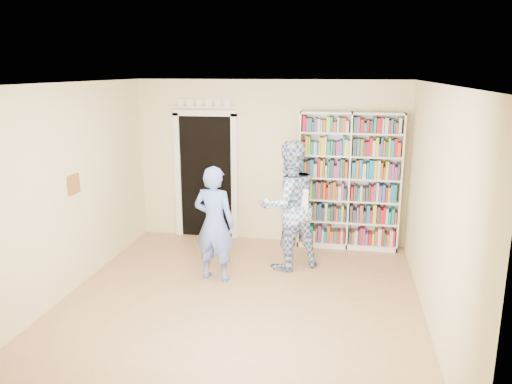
% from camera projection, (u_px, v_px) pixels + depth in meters
% --- Properties ---
extents(floor, '(5.00, 5.00, 0.00)m').
position_uv_depth(floor, '(239.00, 304.00, 6.25)').
color(floor, '#A67750').
rests_on(floor, ground).
extents(ceiling, '(5.00, 5.00, 0.00)m').
position_uv_depth(ceiling, '(237.00, 84.00, 5.60)').
color(ceiling, white).
rests_on(ceiling, wall_back).
extents(wall_back, '(4.50, 0.00, 4.50)m').
position_uv_depth(wall_back, '(270.00, 162.00, 8.31)').
color(wall_back, beige).
rests_on(wall_back, floor).
extents(wall_left, '(0.00, 5.00, 5.00)m').
position_uv_depth(wall_left, '(64.00, 192.00, 6.31)').
color(wall_left, beige).
rests_on(wall_left, floor).
extents(wall_right, '(0.00, 5.00, 5.00)m').
position_uv_depth(wall_right, '(436.00, 209.00, 5.53)').
color(wall_right, beige).
rests_on(wall_right, floor).
extents(bookshelf, '(1.61, 0.30, 2.21)m').
position_uv_depth(bookshelf, '(349.00, 181.00, 7.99)').
color(bookshelf, white).
rests_on(bookshelf, floor).
extents(doorway, '(1.10, 0.08, 2.43)m').
position_uv_depth(doorway, '(206.00, 170.00, 8.52)').
color(doorway, black).
rests_on(doorway, floor).
extents(wall_art, '(0.03, 0.25, 0.25)m').
position_uv_depth(wall_art, '(74.00, 184.00, 6.49)').
color(wall_art, brown).
rests_on(wall_art, wall_left).
extents(man_blue, '(0.64, 0.48, 1.61)m').
position_uv_depth(man_blue, '(214.00, 224.00, 6.81)').
color(man_blue, '#5B76CB').
rests_on(man_blue, floor).
extents(man_plaid, '(1.16, 1.10, 1.89)m').
position_uv_depth(man_plaid, '(289.00, 205.00, 7.20)').
color(man_plaid, '#3458A1').
rests_on(man_plaid, floor).
extents(paper_sheet, '(0.23, 0.01, 0.32)m').
position_uv_depth(paper_sheet, '(300.00, 200.00, 6.97)').
color(paper_sheet, white).
rests_on(paper_sheet, man_plaid).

